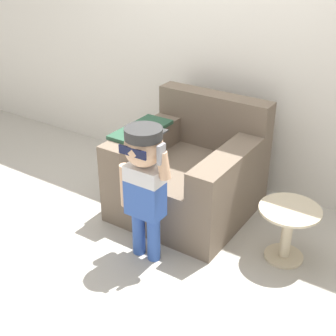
% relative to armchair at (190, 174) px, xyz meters
% --- Properties ---
extents(ground_plane, '(10.00, 10.00, 0.00)m').
position_rel_armchair_xyz_m(ground_plane, '(-0.18, -0.18, -0.33)').
color(ground_plane, '#ADA89E').
extents(wall_back, '(10.00, 0.05, 2.60)m').
position_rel_armchair_xyz_m(wall_back, '(-0.18, 0.67, 0.97)').
color(wall_back, silver).
rests_on(wall_back, ground_plane).
extents(armchair, '(1.01, 1.01, 0.90)m').
position_rel_armchair_xyz_m(armchair, '(0.00, 0.00, 0.00)').
color(armchair, '#6B5B4C').
rests_on(armchair, ground_plane).
extents(person_child, '(0.41, 0.31, 1.00)m').
position_rel_armchair_xyz_m(person_child, '(0.07, -0.71, 0.34)').
color(person_child, '#3356AD').
rests_on(person_child, ground_plane).
extents(side_table, '(0.43, 0.43, 0.41)m').
position_rel_armchair_xyz_m(side_table, '(0.91, -0.19, -0.07)').
color(side_table, beige).
rests_on(side_table, ground_plane).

